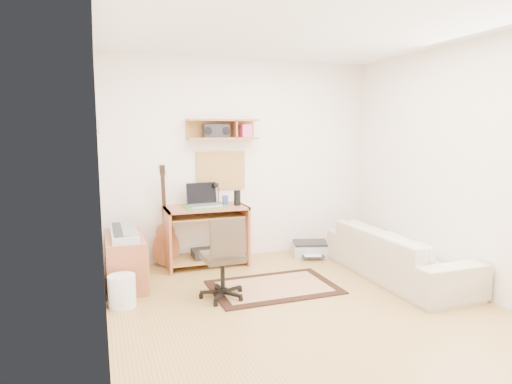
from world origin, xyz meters
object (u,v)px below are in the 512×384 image
object	(u,v)px
cabinet	(125,260)
task_chair	(222,257)
desk	(206,236)
printer	(310,249)
sofa	(398,245)

from	to	relation	value
cabinet	task_chair	bearing A→B (deg)	-39.39
desk	printer	distance (m)	1.46
cabinet	sofa	bearing A→B (deg)	-15.30
desk	cabinet	distance (m)	1.09
printer	sofa	xyz separation A→B (m)	(0.52, -1.16, 0.30)
cabinet	printer	size ratio (longest dim) A/B	1.90
desk	cabinet	world-z (taller)	desk
task_chair	printer	bearing A→B (deg)	33.35
desk	cabinet	xyz separation A→B (m)	(-1.01, -0.41, -0.10)
task_chair	cabinet	bearing A→B (deg)	138.64
desk	sofa	xyz separation A→B (m)	(1.95, -1.22, 0.01)
desk	cabinet	size ratio (longest dim) A/B	1.11
cabinet	sofa	xyz separation A→B (m)	(2.96, -0.81, 0.11)
desk	cabinet	bearing A→B (deg)	-157.93
desk	sofa	bearing A→B (deg)	-31.98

